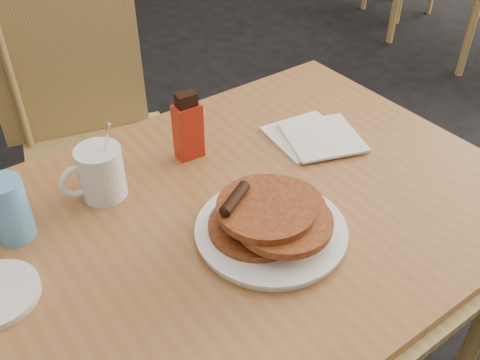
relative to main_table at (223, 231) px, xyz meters
name	(u,v)px	position (x,y,z in m)	size (l,w,h in m)	color
main_table	(223,231)	(0.00, 0.00, 0.00)	(1.30, 0.91, 0.75)	brown
chair_main_far	(87,120)	(-0.03, 0.74, -0.11)	(0.54, 0.54, 1.00)	tan
pancake_plate	(271,223)	(0.05, -0.09, 0.07)	(0.29, 0.29, 0.10)	silver
coffee_mug	(100,172)	(-0.17, 0.19, 0.10)	(0.13, 0.09, 0.17)	silver
syrup_bottle	(188,128)	(0.05, 0.21, 0.11)	(0.06, 0.04, 0.16)	maroon
napkin_stack	(315,137)	(0.33, 0.11, 0.05)	(0.22, 0.23, 0.01)	silver
blue_tumbler	(9,210)	(-0.35, 0.17, 0.10)	(0.07, 0.07, 0.13)	#5A99D3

